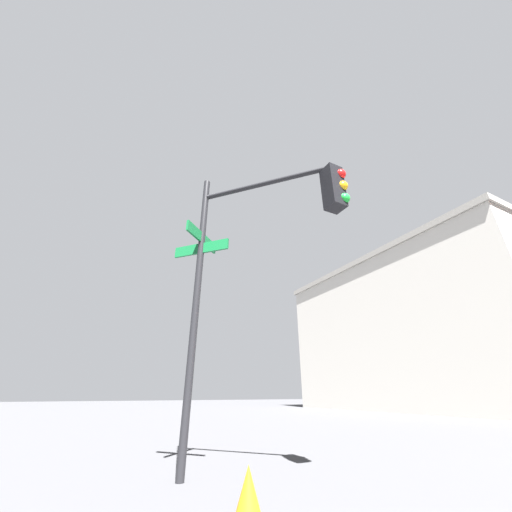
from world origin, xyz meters
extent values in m
cylinder|color=black|center=(-7.13, -6.97, 2.51)|extent=(0.12, 0.12, 5.01)
cylinder|color=black|center=(-6.23, -6.14, 4.61)|extent=(1.87, 1.73, 0.09)
cube|color=black|center=(-5.33, -5.31, 4.16)|extent=(0.28, 0.28, 0.80)
sphere|color=red|center=(-5.22, -5.20, 4.41)|extent=(0.18, 0.18, 0.18)
sphere|color=orange|center=(-5.22, -5.20, 4.16)|extent=(0.18, 0.18, 0.18)
sphere|color=green|center=(-5.22, -5.20, 3.91)|extent=(0.18, 0.18, 0.18)
cube|color=#0F5128|center=(-7.13, -6.97, 3.48)|extent=(0.84, 0.78, 0.20)
cube|color=#0F5128|center=(-7.13, -6.97, 3.70)|extent=(0.71, 0.76, 0.20)
cube|color=#BCB7AD|center=(-16.83, 20.78, 5.03)|extent=(17.66, 25.57, 10.05)
cube|color=gray|center=(-16.83, 20.78, 10.25)|extent=(17.96, 25.87, 0.40)
cone|color=orange|center=(-4.93, -7.01, 0.28)|extent=(0.36, 0.36, 0.56)
camera|label=1|loc=(-2.44, -8.20, 1.07)|focal=20.34mm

